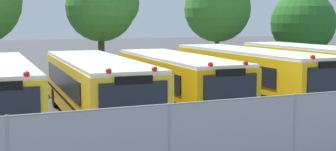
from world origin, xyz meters
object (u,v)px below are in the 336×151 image
(tree_2, at_px, (104,6))
(tree_3, at_px, (216,8))
(tree_4, at_px, (302,23))
(school_bus_2, at_px, (176,81))
(school_bus_1, at_px, (96,86))
(school_bus_3, at_px, (249,75))
(school_bus_4, at_px, (313,71))

(tree_2, distance_m, tree_3, 8.22)
(tree_3, xyz_separation_m, tree_4, (5.58, -2.31, -1.07))
(school_bus_2, bearing_deg, school_bus_1, 6.98)
(school_bus_3, bearing_deg, tree_4, -138.85)
(tree_4, bearing_deg, tree_2, 173.74)
(school_bus_2, height_order, school_bus_4, school_bus_4)
(school_bus_3, distance_m, tree_2, 11.34)
(school_bus_1, xyz_separation_m, school_bus_2, (3.55, 0.34, -0.01))
(school_bus_3, relative_size, tree_4, 1.79)
(school_bus_2, distance_m, school_bus_3, 3.59)
(tree_3, height_order, tree_4, tree_3)
(school_bus_2, bearing_deg, tree_3, -124.01)
(tree_4, bearing_deg, school_bus_2, -147.40)
(tree_3, bearing_deg, school_bus_2, -125.57)
(school_bus_2, distance_m, tree_4, 15.98)
(school_bus_2, relative_size, tree_3, 1.40)
(school_bus_2, bearing_deg, tree_4, -145.84)
(school_bus_2, relative_size, school_bus_3, 0.92)
(school_bus_3, relative_size, school_bus_4, 1.12)
(school_bus_1, xyz_separation_m, tree_3, (11.30, 11.17, 3.40))
(school_bus_1, relative_size, school_bus_3, 0.99)
(school_bus_4, relative_size, tree_2, 1.38)
(school_bus_3, xyz_separation_m, tree_4, (9.73, 8.55, 2.25))
(school_bus_1, height_order, tree_3, tree_3)
(school_bus_2, xyz_separation_m, tree_2, (-0.44, 10.03, 3.42))
(tree_4, bearing_deg, tree_3, 157.48)
(tree_3, bearing_deg, school_bus_4, -92.98)
(school_bus_4, distance_m, tree_4, 10.78)
(tree_3, distance_m, tree_4, 6.13)
(school_bus_1, xyz_separation_m, tree_2, (3.11, 10.37, 3.42))
(tree_3, bearing_deg, school_bus_1, -135.32)
(school_bus_3, distance_m, tree_3, 12.09)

